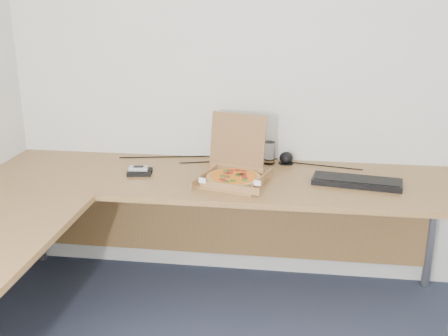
# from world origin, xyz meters

# --- Properties ---
(room_shell) EXTENTS (3.50, 3.50, 2.50)m
(room_shell) POSITION_xyz_m (0.00, 0.00, 1.25)
(room_shell) COLOR silver
(room_shell) RESTS_ON ground
(desk) EXTENTS (2.50, 2.20, 0.73)m
(desk) POSITION_xyz_m (-0.82, 0.97, 0.70)
(desk) COLOR olive
(desk) RESTS_ON ground
(pizza_box) EXTENTS (0.31, 0.36, 0.32)m
(pizza_box) POSITION_xyz_m (-0.41, 1.34, 0.77)
(pizza_box) COLOR #9C6B3D
(pizza_box) RESTS_ON desk
(drinking_glass) EXTENTS (0.07, 0.07, 0.13)m
(drinking_glass) POSITION_xyz_m (-0.25, 1.67, 0.79)
(drinking_glass) COLOR silver
(drinking_glass) RESTS_ON desk
(keyboard) EXTENTS (0.46, 0.23, 0.03)m
(keyboard) POSITION_xyz_m (0.22, 1.38, 0.74)
(keyboard) COLOR black
(keyboard) RESTS_ON desk
(wallet) EXTENTS (0.14, 0.12, 0.02)m
(wallet) POSITION_xyz_m (-0.92, 1.39, 0.74)
(wallet) COLOR black
(wallet) RESTS_ON desk
(phone) EXTENTS (0.11, 0.06, 0.02)m
(phone) POSITION_xyz_m (-0.93, 1.39, 0.76)
(phone) COLOR #B2B5BA
(phone) RESTS_ON wallet
(dome_speaker) EXTENTS (0.09, 0.09, 0.07)m
(dome_speaker) POSITION_xyz_m (-0.15, 1.68, 0.77)
(dome_speaker) COLOR black
(dome_speaker) RESTS_ON desk
(cable_bundle) EXTENTS (0.68, 0.14, 0.01)m
(cable_bundle) POSITION_xyz_m (-0.45, 1.68, 0.73)
(cable_bundle) COLOR black
(cable_bundle) RESTS_ON desk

